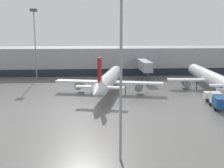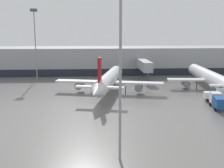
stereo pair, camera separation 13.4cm
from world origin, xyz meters
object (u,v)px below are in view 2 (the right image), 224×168
Objects in this scene: service_truck_0 at (218,100)px; traffic_cone_1 at (95,84)px; parked_jet_1 at (210,77)px; apron_light_mast_4 at (121,11)px; apron_light_mast_2 at (34,25)px; service_truck_1 at (216,94)px; parked_jet_0 at (109,80)px.

service_truck_0 is 33.86m from traffic_cone_1.
apron_light_mast_4 is at bearing 150.17° from parked_jet_1.
parked_jet_1 is 1.80× the size of apron_light_mast_2.
service_truck_1 is at bearing -10.84° from service_truck_0.
apron_light_mast_4 reaches higher than apron_light_mast_2.
traffic_cone_1 is (-3.33, 9.47, -2.91)m from parked_jet_0.
traffic_cone_1 is 47.76m from apron_light_mast_4.
service_truck_0 is 1.34× the size of service_truck_1.
apron_light_mast_2 is 0.96× the size of apron_light_mast_4.
traffic_cone_1 is at bearing 53.06° from service_truck_0.
parked_jet_0 is 37.80m from apron_light_mast_4.
apron_light_mast_4 is at bearing 143.79° from service_truck_0.
apron_light_mast_2 is (-17.51, 10.80, 15.96)m from traffic_cone_1.
apron_light_mast_2 is at bearing 74.95° from parked_jet_1.
parked_jet_0 is 31.87m from apron_light_mast_2.
traffic_cone_1 is at bearing 31.93° from parked_jet_0.
apron_light_mast_4 is at bearing -69.97° from apron_light_mast_2.
parked_jet_1 is at bearing -19.88° from apron_light_mast_2.
parked_jet_1 is at bearing 84.35° from service_truck_1.
service_truck_0 is 9.75× the size of traffic_cone_1.
service_truck_1 is 37.47m from apron_light_mast_4.
service_truck_1 is at bearing -34.86° from apron_light_mast_2.
traffic_cone_1 is (-29.41, 6.17, -2.65)m from parked_jet_1.
apron_light_mast_4 reaches higher than service_truck_0.
parked_jet_0 is at bearing 102.05° from parked_jet_1.
parked_jet_1 reaches higher than service_truck_0.
apron_light_mast_4 is (2.74, -44.75, 16.48)m from traffic_cone_1.
parked_jet_1 is 8.38× the size of service_truck_1.
parked_jet_0 reaches higher than service_truck_0.
parked_jet_1 is 19.27m from service_truck_0.
traffic_cone_1 is at bearing 93.50° from apron_light_mast_4.
parked_jet_0 is 1.54× the size of apron_light_mast_4.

